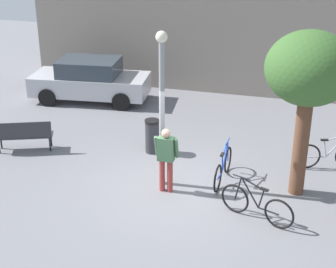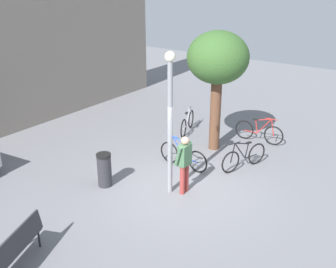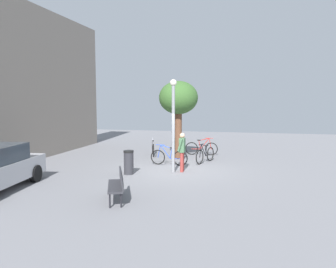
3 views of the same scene
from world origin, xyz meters
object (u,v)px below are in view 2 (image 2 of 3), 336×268
at_px(plaza_tree, 218,60).
at_px(bicycle_silver, 187,123).
at_px(person_by_lamppost, 184,161).
at_px(bicycle_red, 259,132).
at_px(bicycle_blue, 183,156).
at_px(bicycle_black, 244,157).
at_px(lamppost, 170,113).
at_px(trash_bin, 104,170).
at_px(park_bench, 15,246).

xyz_separation_m(plaza_tree, bicycle_silver, (0.74, 1.59, -2.71)).
xyz_separation_m(person_by_lamppost, bicycle_red, (4.56, -0.23, -0.58)).
bearing_deg(plaza_tree, person_by_lamppost, -165.51).
height_order(bicycle_blue, bicycle_black, same).
height_order(lamppost, bicycle_blue, lamppost).
distance_m(person_by_lamppost, bicycle_blue, 1.65).
xyz_separation_m(plaza_tree, trash_bin, (-4.12, 1.25, -2.59)).
distance_m(bicycle_red, trash_bin, 6.02).
bearing_deg(park_bench, bicycle_black, -14.79).
distance_m(lamppost, person_by_lamppost, 1.40).
bearing_deg(person_by_lamppost, plaza_tree, 14.49).
bearing_deg(trash_bin, bicycle_blue, -27.38).
height_order(park_bench, bicycle_red, bicycle_red).
relative_size(plaza_tree, bicycle_black, 2.36).
bearing_deg(trash_bin, plaza_tree, -16.91).
bearing_deg(bicycle_blue, park_bench, 177.76).
distance_m(bicycle_blue, bicycle_silver, 3.00).
xyz_separation_m(bicycle_red, trash_bin, (-5.56, 2.28, 0.12)).
bearing_deg(trash_bin, bicycle_red, -22.31).
bearing_deg(bicycle_silver, plaza_tree, -115.16).
bearing_deg(lamppost, park_bench, 170.04).
bearing_deg(plaza_tree, bicycle_black, -118.43).
bearing_deg(park_bench, plaza_tree, -2.28).
distance_m(bicycle_black, trash_bin, 4.30).
height_order(plaza_tree, bicycle_silver, plaza_tree).
relative_size(bicycle_blue, bicycle_red, 1.00).
distance_m(plaza_tree, bicycle_silver, 3.23).
relative_size(park_bench, bicycle_silver, 0.96).
bearing_deg(bicycle_blue, bicycle_red, -18.59).
height_order(lamppost, bicycle_silver, lamppost).
distance_m(person_by_lamppost, trash_bin, 2.33).
relative_size(lamppost, trash_bin, 3.95).
bearing_deg(bicycle_red, bicycle_silver, 105.03).
distance_m(park_bench, trash_bin, 3.69).
height_order(bicycle_silver, bicycle_black, same).
distance_m(bicycle_silver, bicycle_red, 2.71).
bearing_deg(lamppost, bicycle_blue, 20.19).
bearing_deg(trash_bin, bicycle_silver, 3.92).
bearing_deg(lamppost, plaza_tree, 7.94).
xyz_separation_m(park_bench, trash_bin, (3.57, 0.95, -0.05)).
relative_size(person_by_lamppost, bicycle_silver, 0.96).
bearing_deg(trash_bin, lamppost, -64.90).
relative_size(person_by_lamppost, bicycle_blue, 0.92).
xyz_separation_m(lamppost, trash_bin, (-0.80, 1.71, -1.81)).
relative_size(bicycle_silver, bicycle_black, 1.02).
bearing_deg(park_bench, bicycle_red, -8.33).
relative_size(bicycle_silver, trash_bin, 1.75).
bearing_deg(lamppost, bicycle_red, -6.82).
height_order(bicycle_blue, bicycle_red, same).
height_order(bicycle_silver, trash_bin, trash_bin).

